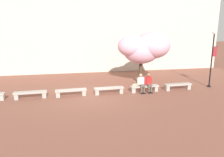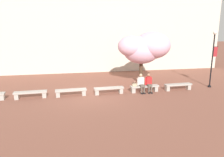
# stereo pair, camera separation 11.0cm
# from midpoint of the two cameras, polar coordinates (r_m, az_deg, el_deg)

# --- Properties ---
(ground_plane) EXTENTS (100.00, 100.00, 0.00)m
(ground_plane) POSITION_cam_midpoint_polar(r_m,az_deg,el_deg) (14.48, -5.46, -4.28)
(ground_plane) COLOR brown
(building_facade) EXTENTS (28.87, 4.00, 8.09)m
(building_facade) POSITION_cam_midpoint_polar(r_m,az_deg,el_deg) (23.24, -7.96, 12.33)
(building_facade) COLOR beige
(building_facade) RESTS_ON ground
(stone_bench_near_west) EXTENTS (2.00, 0.50, 0.45)m
(stone_bench_near_west) POSITION_cam_midpoint_polar(r_m,az_deg,el_deg) (14.56, -20.31, -3.70)
(stone_bench_near_west) COLOR #ADA89E
(stone_bench_near_west) RESTS_ON ground
(stone_bench_center) EXTENTS (2.00, 0.50, 0.45)m
(stone_bench_center) POSITION_cam_midpoint_polar(r_m,az_deg,el_deg) (14.34, -10.45, -3.34)
(stone_bench_center) COLOR #ADA89E
(stone_bench_center) RESTS_ON ground
(stone_bench_near_east) EXTENTS (2.00, 0.50, 0.45)m
(stone_bench_near_east) POSITION_cam_midpoint_polar(r_m,az_deg,el_deg) (14.55, -0.60, -2.87)
(stone_bench_near_east) COLOR #ADA89E
(stone_bench_near_east) RESTS_ON ground
(stone_bench_east_end) EXTENTS (2.00, 0.50, 0.45)m
(stone_bench_east_end) POSITION_cam_midpoint_polar(r_m,az_deg,el_deg) (15.18, 8.70, -2.35)
(stone_bench_east_end) COLOR #ADA89E
(stone_bench_east_end) RESTS_ON ground
(stone_bench_far_east) EXTENTS (2.00, 0.50, 0.45)m
(stone_bench_far_east) POSITION_cam_midpoint_polar(r_m,az_deg,el_deg) (16.16, 17.06, -1.83)
(stone_bench_far_east) COLOR #ADA89E
(stone_bench_far_east) RESTS_ON ground
(person_seated_left) EXTENTS (0.51, 0.71, 1.29)m
(person_seated_left) POSITION_cam_midpoint_polar(r_m,az_deg,el_deg) (14.94, 7.84, -1.02)
(person_seated_left) COLOR black
(person_seated_left) RESTS_ON ground
(person_seated_right) EXTENTS (0.51, 0.68, 1.29)m
(person_seated_right) POSITION_cam_midpoint_polar(r_m,az_deg,el_deg) (15.12, 9.80, -0.92)
(person_seated_right) COLOR black
(person_seated_right) RESTS_ON ground
(handbag) EXTENTS (0.30, 0.15, 0.34)m
(handbag) POSITION_cam_midpoint_polar(r_m,az_deg,el_deg) (14.89, 6.09, -1.50)
(handbag) COLOR tan
(handbag) RESTS_ON stone_bench_east_end
(cherry_tree_main) EXTENTS (4.08, 2.99, 4.04)m
(cherry_tree_main) POSITION_cam_midpoint_polar(r_m,az_deg,el_deg) (16.91, 8.73, 8.05)
(cherry_tree_main) COLOR #473323
(cherry_tree_main) RESTS_ON ground
(lamp_post_with_banner) EXTENTS (0.54, 0.28, 4.13)m
(lamp_post_with_banner) POSITION_cam_midpoint_polar(r_m,az_deg,el_deg) (17.43, 25.02, 5.82)
(lamp_post_with_banner) COLOR black
(lamp_post_with_banner) RESTS_ON ground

